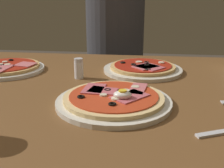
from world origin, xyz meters
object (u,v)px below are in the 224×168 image
at_px(dining_table, 109,118).
at_px(salt_shaker, 79,69).
at_px(pizza_foreground, 114,99).
at_px(pizza_across_left, 143,68).
at_px(diner_person, 115,72).
at_px(pizza_across_right, 7,68).

distance_m(dining_table, salt_shaker, 0.19).
height_order(pizza_foreground, pizza_across_left, pizza_foreground).
relative_size(pizza_across_left, salt_shaker, 4.18).
distance_m(dining_table, diner_person, 0.76).
relative_size(salt_shaker, diner_person, 0.06).
height_order(pizza_across_left, salt_shaker, salt_shaker).
height_order(pizza_foreground, pizza_across_right, pizza_foreground).
xyz_separation_m(dining_table, pizza_across_right, (-0.39, 0.13, 0.12)).
relative_size(pizza_foreground, pizza_across_right, 1.11).
distance_m(dining_table, pizza_foreground, 0.18).
bearing_deg(dining_table, salt_shaker, 147.02).
relative_size(pizza_across_left, pizza_across_right, 1.06).
height_order(dining_table, pizza_foreground, pizza_foreground).
bearing_deg(pizza_across_right, dining_table, -18.02).
bearing_deg(salt_shaker, diner_person, 86.27).
distance_m(pizza_across_right, salt_shaker, 0.29).
height_order(pizza_foreground, diner_person, diner_person).
distance_m(dining_table, pizza_across_right, 0.42).
relative_size(pizza_foreground, pizza_across_left, 1.04).
xyz_separation_m(pizza_across_left, salt_shaker, (-0.21, -0.11, 0.02)).
relative_size(dining_table, pizza_across_left, 4.42).
distance_m(pizza_across_left, salt_shaker, 0.24).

